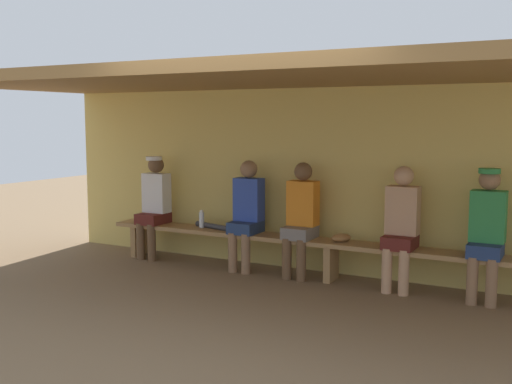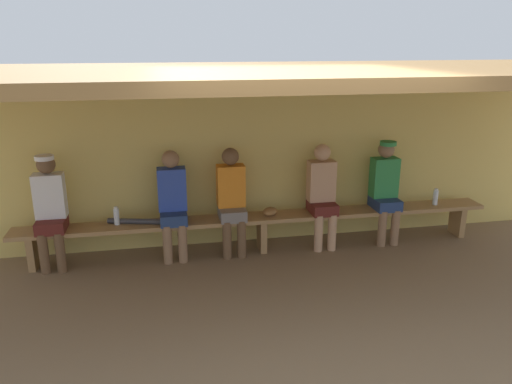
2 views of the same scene
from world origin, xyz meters
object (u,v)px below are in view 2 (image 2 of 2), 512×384
player_in_blue (232,197)px  player_rightmost (173,201)px  player_leftmost (385,187)px  player_middle (50,206)px  baseball_bat (140,221)px  bench (262,221)px  player_near_post (322,192)px  water_bottle_blue (435,197)px  water_bottle_orange (116,216)px  baseball_glove_dark_brown (270,211)px

player_in_blue → player_rightmost: 0.72m
player_leftmost → player_middle: same height
baseball_bat → bench: bearing=14.5°
player_near_post → player_in_blue: 1.17m
player_leftmost → water_bottle_blue: size_ratio=6.04×
water_bottle_blue → water_bottle_orange: bearing=179.4°
player_near_post → player_leftmost: (0.86, 0.00, 0.02)m
player_in_blue → baseball_glove_dark_brown: (0.49, 0.02, -0.22)m
player_leftmost → water_bottle_orange: 3.42m
player_middle → water_bottle_orange: 0.75m
player_near_post → baseball_bat: 2.30m
player_rightmost → water_bottle_blue: 3.48m
player_in_blue → baseball_glove_dark_brown: size_ratio=5.56×
bench → water_bottle_orange: bearing=178.9°
player_in_blue → player_middle: 2.12m
player_near_post → water_bottle_orange: bearing=179.3°
water_bottle_blue → player_leftmost: bearing=179.2°
player_rightmost → water_bottle_blue: size_ratio=6.00×
player_leftmost → player_middle: 4.15m
player_near_post → water_bottle_orange: (-2.56, 0.03, -0.16)m
water_bottle_blue → baseball_glove_dark_brown: bearing=179.3°
player_near_post → player_rightmost: (-1.89, 0.00, 0.00)m
bench → player_rightmost: (-1.10, 0.00, 0.34)m
water_bottle_orange → baseball_glove_dark_brown: size_ratio=0.93×
water_bottle_orange → player_leftmost: bearing=-0.5°
player_leftmost → player_rightmost: bearing=-180.0°
bench → player_in_blue: (-0.38, 0.00, 0.34)m
bench → player_leftmost: 1.69m
water_bottle_blue → baseball_bat: water_bottle_blue is taller
bench → player_middle: 2.52m
player_in_blue → player_middle: size_ratio=0.99×
player_leftmost → baseball_bat: 3.16m
player_middle → player_in_blue: bearing=-0.0°
bench → water_bottle_orange: 1.78m
baseball_glove_dark_brown → baseball_bat: 1.61m
bench → player_near_post: (0.79, 0.00, 0.34)m
player_in_blue → water_bottle_orange: 1.40m
player_in_blue → baseball_bat: size_ratio=1.72×
water_bottle_orange → water_bottle_blue: (4.15, -0.04, 0.00)m
player_leftmost → baseball_glove_dark_brown: bearing=179.4°
baseball_bat → water_bottle_orange: bearing=-172.9°
player_near_post → player_leftmost: player_leftmost is taller
player_in_blue → water_bottle_blue: size_ratio=6.00×
player_in_blue → player_middle: bearing=180.0°
bench → water_bottle_orange: water_bottle_orange is taller
bench → player_near_post: player_near_post is taller
bench → player_near_post: size_ratio=4.49×
bench → player_middle: (-2.50, 0.00, 0.36)m
player_in_blue → baseball_glove_dark_brown: bearing=1.9°
player_leftmost → water_bottle_orange: player_leftmost is taller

